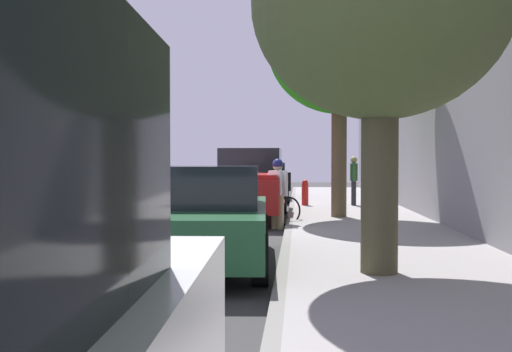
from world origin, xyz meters
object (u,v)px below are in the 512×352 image
object	(u,v)px
parked_sedan_green_second	(208,216)
fire_hydrant	(305,192)
pedestrian_on_phone	(354,178)
parked_pickup_red_mid	(248,186)
cyclist_with_backpack	(279,186)
parked_sedan_black_far	(265,182)
street_tree_far_end	(339,45)
bicycle_at_curb	(270,211)
street_tree_mid_block	(380,6)

from	to	relation	value
parked_sedan_green_second	fire_hydrant	xyz separation A→B (m)	(1.59, 10.03, -0.19)
pedestrian_on_phone	parked_pickup_red_mid	bearing A→B (deg)	-134.90
parked_pickup_red_mid	fire_hydrant	world-z (taller)	parked_pickup_red_mid
cyclist_with_backpack	fire_hydrant	bearing A→B (deg)	82.79
parked_pickup_red_mid	fire_hydrant	bearing A→B (deg)	62.53
parked_sedan_black_far	pedestrian_on_phone	size ratio (longest dim) A/B	2.78
parked_sedan_green_second	street_tree_far_end	distance (m)	7.76
parked_sedan_green_second	parked_pickup_red_mid	size ratio (longest dim) A/B	0.84
street_tree_far_end	fire_hydrant	distance (m)	5.54
parked_sedan_green_second	parked_pickup_red_mid	distance (m)	6.95
pedestrian_on_phone	fire_hydrant	xyz separation A→B (m)	(-1.59, -0.12, -0.47)
parked_sedan_green_second	cyclist_with_backpack	xyz separation A→B (m)	(0.92, 4.67, 0.24)
parked_sedan_green_second	parked_sedan_black_far	world-z (taller)	same
bicycle_at_curb	fire_hydrant	xyz separation A→B (m)	(0.90, 4.93, 0.18)
pedestrian_on_phone	fire_hydrant	bearing A→B (deg)	-175.68
parked_sedan_green_second	street_tree_far_end	world-z (taller)	street_tree_far_end
parked_sedan_green_second	street_tree_mid_block	xyz separation A→B (m)	(2.43, -1.05, 2.85)
fire_hydrant	pedestrian_on_phone	bearing A→B (deg)	4.32
parked_sedan_green_second	street_tree_far_end	size ratio (longest dim) A/B	0.72
parked_sedan_black_far	fire_hydrant	size ratio (longest dim) A/B	5.29
bicycle_at_curb	pedestrian_on_phone	distance (m)	5.67
pedestrian_on_phone	bicycle_at_curb	bearing A→B (deg)	-116.19
parked_pickup_red_mid	bicycle_at_curb	world-z (taller)	parked_pickup_red_mid
fire_hydrant	parked_sedan_black_far	bearing A→B (deg)	110.90
parked_sedan_green_second	parked_pickup_red_mid	bearing A→B (deg)	90.09
fire_hydrant	street_tree_mid_block	bearing A→B (deg)	-85.69
parked_pickup_red_mid	bicycle_at_curb	xyz separation A→B (m)	(0.71, -1.85, -0.52)
parked_sedan_green_second	parked_pickup_red_mid	xyz separation A→B (m)	(-0.01, 6.94, 0.15)
street_tree_mid_block	cyclist_with_backpack	bearing A→B (deg)	104.83
parked_pickup_red_mid	street_tree_mid_block	distance (m)	8.78
parked_pickup_red_mid	street_tree_far_end	bearing A→B (deg)	-14.75
street_tree_mid_block	parked_sedan_green_second	bearing A→B (deg)	156.68
street_tree_mid_block	fire_hydrant	world-z (taller)	street_tree_mid_block
bicycle_at_curb	fire_hydrant	world-z (taller)	fire_hydrant
cyclist_with_backpack	pedestrian_on_phone	bearing A→B (deg)	67.52
street_tree_mid_block	fire_hydrant	bearing A→B (deg)	94.31
street_tree_mid_block	pedestrian_on_phone	xyz separation A→B (m)	(0.76, 11.20, -2.56)
bicycle_at_curb	cyclist_with_backpack	xyz separation A→B (m)	(0.22, -0.43, 0.61)
cyclist_with_backpack	fire_hydrant	world-z (taller)	cyclist_with_backpack
street_tree_mid_block	fire_hydrant	distance (m)	11.52
bicycle_at_curb	fire_hydrant	size ratio (longest dim) A/B	1.78
bicycle_at_curb	cyclist_with_backpack	distance (m)	0.78
parked_sedan_black_far	street_tree_far_end	world-z (taller)	street_tree_far_end
street_tree_far_end	bicycle_at_curb	bearing A→B (deg)	-145.12
parked_pickup_red_mid	parked_sedan_green_second	bearing A→B (deg)	-89.91
parked_sedan_black_far	pedestrian_on_phone	bearing A→B (deg)	-51.32
cyclist_with_backpack	street_tree_mid_block	world-z (taller)	street_tree_mid_block
parked_sedan_green_second	street_tree_mid_block	world-z (taller)	street_tree_mid_block
parked_sedan_green_second	fire_hydrant	distance (m)	10.16
fire_hydrant	parked_sedan_green_second	bearing A→B (deg)	-99.03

